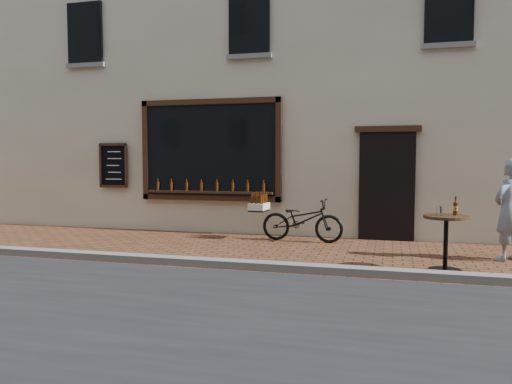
# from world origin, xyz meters

# --- Properties ---
(ground) EXTENTS (90.00, 90.00, 0.00)m
(ground) POSITION_xyz_m (0.00, 0.00, 0.00)
(ground) COLOR #522E1A
(ground) RESTS_ON ground
(kerb) EXTENTS (90.00, 0.25, 0.12)m
(kerb) POSITION_xyz_m (0.00, 0.20, 0.06)
(kerb) COLOR slate
(kerb) RESTS_ON ground
(shop_building) EXTENTS (28.00, 6.20, 10.00)m
(shop_building) POSITION_xyz_m (0.00, 6.50, 5.00)
(shop_building) COLOR beige
(shop_building) RESTS_ON ground
(cargo_bicycle) EXTENTS (1.94, 0.69, 0.93)m
(cargo_bicycle) POSITION_xyz_m (0.24, 2.86, 0.44)
(cargo_bicycle) COLOR black
(cargo_bicycle) RESTS_ON ground
(bistro_table) EXTENTS (0.65, 0.65, 1.12)m
(bistro_table) POSITION_xyz_m (2.78, 0.80, 0.60)
(bistro_table) COLOR black
(bistro_table) RESTS_ON ground
(pedestrian) EXTENTS (0.72, 0.71, 1.68)m
(pedestrian) POSITION_xyz_m (3.85, 1.91, 0.84)
(pedestrian) COLOR gray
(pedestrian) RESTS_ON ground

